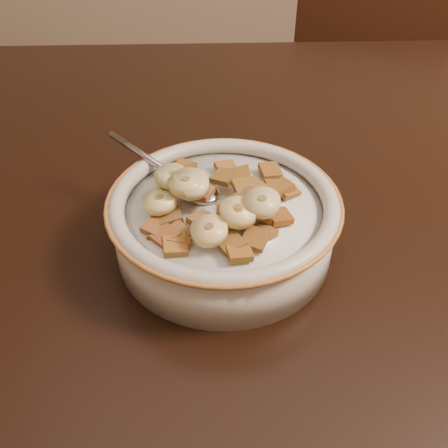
{
  "coord_description": "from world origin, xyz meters",
  "views": [
    {
      "loc": [
        -0.28,
        -0.46,
        1.09
      ],
      "look_at": [
        -0.27,
        -0.1,
        0.78
      ],
      "focal_mm": 40.0,
      "sensor_mm": 36.0,
      "label": 1
    }
  ],
  "objects": [
    {
      "name": "chair",
      "position": [
        0.12,
        0.59,
        0.44
      ],
      "size": [
        0.5,
        0.5,
        0.88
      ],
      "primitive_type": "cube",
      "rotation": [
        0.0,
        0.0,
        -0.36
      ],
      "color": "black",
      "rests_on": "floor"
    },
    {
      "name": "cereal_bowl",
      "position": [
        -0.27,
        -0.1,
        0.78
      ],
      "size": [
        0.21,
        0.21,
        0.05
      ],
      "primitive_type": "cylinder",
      "color": "silver",
      "rests_on": "table"
    },
    {
      "name": "milk",
      "position": [
        -0.27,
        -0.1,
        0.8
      ],
      "size": [
        0.17,
        0.17,
        0.0
      ],
      "primitive_type": "cylinder",
      "color": "silver",
      "rests_on": "cereal_bowl"
    },
    {
      "name": "spoon",
      "position": [
        -0.3,
        -0.08,
        0.8
      ],
      "size": [
        0.06,
        0.06,
        0.01
      ],
      "primitive_type": "ellipsoid",
      "rotation": [
        0.0,
        0.0,
        4.02
      ],
      "color": "#AAAAAF",
      "rests_on": "cereal_bowl"
    },
    {
      "name": "cereal_square_0",
      "position": [
        -0.22,
        -0.12,
        0.81
      ],
      "size": [
        0.03,
        0.03,
        0.01
      ],
      "primitive_type": "cube",
      "rotation": [
        0.11,
        0.02,
        1.88
      ],
      "color": "brown",
      "rests_on": "milk"
    },
    {
      "name": "cereal_square_1",
      "position": [
        -0.24,
        -0.14,
        0.81
      ],
      "size": [
        0.03,
        0.03,
        0.01
      ],
      "primitive_type": "cube",
      "rotation": [
        0.21,
        0.1,
        2.36
      ],
      "color": "brown",
      "rests_on": "milk"
    },
    {
      "name": "cereal_square_2",
      "position": [
        -0.27,
        -0.05,
        0.81
      ],
      "size": [
        0.03,
        0.03,
        0.01
      ],
      "primitive_type": "cube",
      "rotation": [
        0.1,
        -0.06,
        1.9
      ],
      "color": "#9C5F21",
      "rests_on": "milk"
    },
    {
      "name": "cereal_square_3",
      "position": [
        -0.33,
        -0.14,
        0.81
      ],
      "size": [
        0.02,
        0.02,
        0.01
      ],
      "primitive_type": "cube",
      "rotation": [
        -0.2,
        -0.05,
        1.67
      ],
      "color": "brown",
      "rests_on": "milk"
    },
    {
      "name": "cereal_square_4",
      "position": [
        -0.25,
        -0.11,
        0.82
      ],
      "size": [
        0.03,
        0.03,
        0.01
      ],
      "primitive_type": "cube",
      "rotation": [
        -0.02,
        -0.11,
        0.53
      ],
      "color": "brown",
      "rests_on": "milk"
    },
    {
      "name": "cereal_square_5",
      "position": [
        -0.24,
        -0.16,
        0.81
      ],
      "size": [
        0.03,
        0.03,
        0.01
      ],
      "primitive_type": "cube",
      "rotation": [
        -0.25,
        -0.08,
        2.71
      ],
      "color": "brown",
      "rests_on": "milk"
    },
    {
      "name": "cereal_square_6",
      "position": [
        -0.29,
        -0.13,
        0.81
      ],
      "size": [
        0.03,
        0.03,
        0.01
      ],
      "primitive_type": "cube",
      "rotation": [
        0.08,
        0.08,
        2.29
      ],
      "color": "brown",
      "rests_on": "milk"
    },
    {
      "name": "cereal_square_7",
      "position": [
        -0.31,
        -0.15,
        0.81
      ],
      "size": [
        0.02,
        0.02,
        0.01
      ],
      "primitive_type": "cube",
      "rotation": [
        0.15,
        -0.12,
        3.02
      ],
      "color": "brown",
      "rests_on": "milk"
    },
    {
      "name": "cereal_square_8",
      "position": [
        -0.31,
        -0.14,
        0.81
      ],
      "size": [
        0.03,
        0.03,
        0.01
      ],
      "primitive_type": "cube",
      "rotation": [
        -0.14,
        -0.13,
        2.36
      ],
      "color": "brown",
      "rests_on": "milk"
    },
    {
      "name": "cereal_square_9",
      "position": [
        -0.26,
        -0.17,
        0.81
      ],
      "size": [
        0.02,
        0.02,
        0.01
      ],
      "primitive_type": "cube",
      "rotation": [
        -0.02,
        0.1,
        0.18
      ],
      "color": "#8C601A",
      "rests_on": "milk"
    },
    {
      "name": "cereal_square_10",
      "position": [
        -0.22,
        -0.08,
        0.81
      ],
      "size": [
        0.02,
        0.02,
        0.01
      ],
      "primitive_type": "cube",
      "rotation": [
        0.17,
        -0.11,
        1.8
      ],
      "color": "brown",
      "rests_on": "milk"
    },
    {
      "name": "cereal_square_11",
      "position": [
        -0.25,
        -0.07,
        0.82
      ],
      "size": [
        0.02,
        0.02,
        0.01
      ],
      "primitive_type": "cube",
      "rotation": [
        -0.25,
        -0.08,
        1.64
      ],
      "color": "brown",
      "rests_on": "milk"
    },
    {
      "name": "cereal_square_12",
      "position": [
        -0.24,
        -0.09,
        0.82
      ],
      "size": [
        0.03,
        0.03,
        0.01
      ],
      "primitive_type": "cube",
      "rotation": [
        0.21,
        0.08,
        0.9
      ],
      "color": "#8B611D",
      "rests_on": "milk"
    },
    {
      "name": "cereal_square_13",
      "position": [
        -0.31,
        -0.16,
        0.81
      ],
      "size": [
        0.02,
        0.02,
        0.01
      ],
      "primitive_type": "cube",
      "rotation": [
        0.06,
        0.11,
        0.13
      ],
      "color": "brown",
      "rests_on": "milk"
    },
    {
      "name": "cereal_square_14",
      "position": [
        -0.32,
        -0.12,
        0.81
      ],
      "size": [
        0.02,
        0.02,
        0.01
      ],
      "primitive_type": "cube",
      "rotation": [
        -0.19,
        0.05,
        1.79
      ],
      "color": "brown",
      "rests_on": "milk"
    },
    {
      "name": "cereal_square_15",
      "position": [
        -0.27,
        -0.07,
        0.82
      ],
      "size": [
        0.03,
        0.03,
        0.01
      ],
      "primitive_type": "cube",
      "rotation": [
        -0.13,
        -0.06,
        1.0
      ],
      "color": "brown",
      "rests_on": "milk"
    },
    {
      "name": "cereal_square_16",
      "position": [
        -0.24,
        -0.12,
        0.82
      ],
      "size": [
        0.03,
        0.03,
        0.01
      ],
      "primitive_type": "cube",
      "rotation": [
        0.11,
        -0.15,
        1.28
      ],
      "color": "brown",
      "rests_on": "milk"
    },
    {
      "name": "cereal_square_17",
      "position": [
        -0.33,
        -0.1,
        0.81
      ],
      "size": [
        0.02,
        0.02,
        0.01
      ],
      "primitive_type": "cube",
      "rotation": [
        -0.01,
        0.03,
        0.19
      ],
      "color": "#8D5E1C",
      "rests_on": "milk"
    },
    {
      "name": "cereal_square_18",
      "position": [
        -0.27,
        -0.16,
        0.81
      ],
      "size": [
        0.03,
        0.03,
        0.01
      ],
      "primitive_type": "cube",
      "rotation": [
        0.13,
        -0.14,
        0.58
      ],
      "color": "brown",
      "rests_on": "milk"
    },
    {
      "name": "cereal_square_19",
      "position": [
        -0.32,
        -0.15,
        0.81
      ],
      "size": [
        0.03,
        0.03,
        0.01
      ],
      "primitive_type": "cube",
      "rotation": [
        -0.16,
        0.06,
        2.3
      ],
      "color": "brown",
      "rests_on": "milk"
    },
    {
      "name": "cereal_square_20",
      "position": [
        -0.25,
        -0.1,
        0.82
      ],
      "size": [
        0.03,
        0.03,
        0.01
      ],
      "primitive_type": "cube",
      "rotation": [
        0.21,
        0.07,
        0.3
      ],
      "color": "#8F6120",
      "rests_on": "milk"
    },
    {
      "name": "cereal_square_21",
      "position": [
        -0.29,
        -0.1,
        0.82
      ],
      "size": [
        0.03,
        0.03,
        0.01
      ],
      "primitive_type": "cube",
      "rotation": [
        0.03,
        -0.02,
        2.7
      ],
      "color": "brown",
      "rests_on": "milk"
    },
    {
      "name": "cereal_square_22",
      "position": [
        -0.21,
        -0.08,
        0.81
      ],
      "size": [
        0.03,
        0.03,
        0.01
      ],
      "primitive_type": "cube",
      "rotation": [
        -0.16,
        0.13,
        2.06
      ],
      "color": "#925717",
      "rests_on": "milk"
    },
    {
      "name": "cereal_square_23",
      "position": [
        -0.21,
        -0.08,
        0.81
      ],
      "size": [
        0.03,
        0.03,
        0.01
      ],
      "primitive_type": "cube",
      "rotation": [
        0.17,
        0.17,
        0.6
      ],
      "color": "brown",
      "rests_on": "milk"
    },
    {
      "name": "cereal_square_24",
      "position": [
        -0.27,
        -0.13,
        0.82
      ],
      "size": [
        0.02,
        0.02,
        0.01
      ],
      "primitive_type": "cube",
      "rotation": [
        0.09,
        0.02,
        1.52
      ],
      "color": "brown",
      "rests_on": "milk"
    },
    {
      "name": "cereal_square_25",
      "position": [
        -0.33,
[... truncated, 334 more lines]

